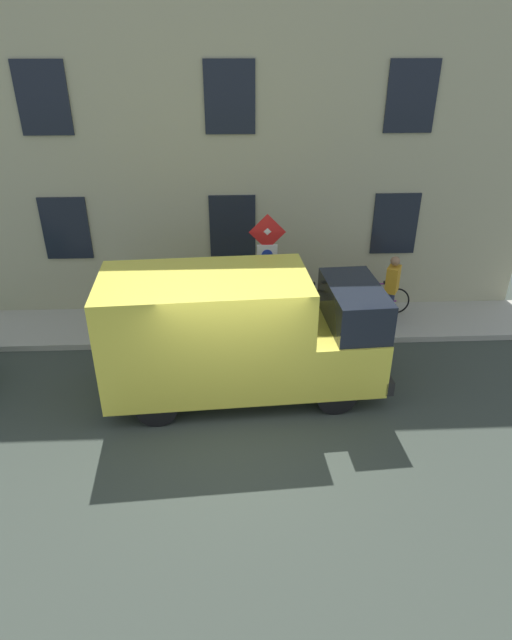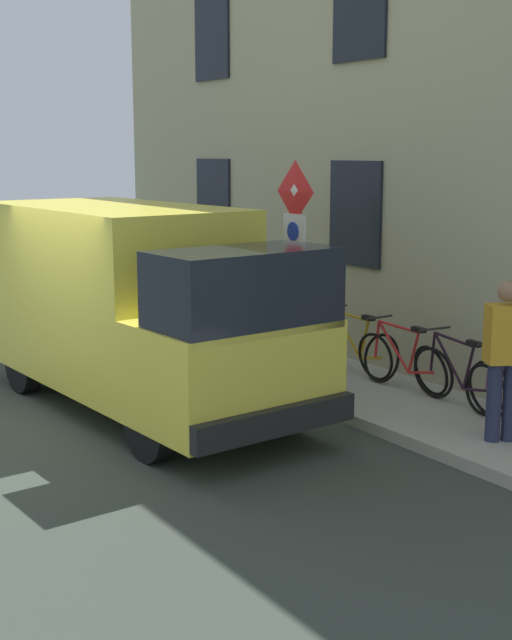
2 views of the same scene
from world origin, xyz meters
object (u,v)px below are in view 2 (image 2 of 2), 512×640
bicycle_black (458,377)px  pedestrian (505,355)px  bicycle_orange (355,348)px  delivery_van (138,303)px  sign_post_stacked (296,243)px  bicycle_red (403,361)px  litter_bin (289,347)px

bicycle_black → pedestrian: (-0.55, -1.14, 0.56)m
bicycle_black → bicycle_orange: same height
bicycle_orange → delivery_van: bearing=77.5°
bicycle_orange → pedestrian: 3.14m
sign_post_stacked → bicycle_orange: bearing=2.5°
bicycle_red → bicycle_black: bearing=178.6°
litter_bin → bicycle_orange: bearing=-16.8°
delivery_van → bicycle_orange: size_ratio=3.18×
bicycle_black → bicycle_red: bearing=7.2°
delivery_van → litter_bin: bearing=77.1°
delivery_van → bicycle_black: delivery_van is taller
bicycle_orange → litter_bin: (-0.93, 0.28, 0.08)m
sign_post_stacked → bicycle_red: 2.06m
bicycle_red → bicycle_orange: same height
bicycle_black → litter_bin: 2.37m
delivery_van → pedestrian: bearing=30.2°
bicycle_orange → pedestrian: pedestrian is taller
bicycle_red → litter_bin: bearing=35.5°
bicycle_red → bicycle_orange: (0.00, 0.95, 0.00)m
delivery_van → bicycle_red: delivery_van is taller
bicycle_black → pedestrian: pedestrian is taller
bicycle_orange → litter_bin: bearing=72.5°
delivery_van → bicycle_black: 3.99m
bicycle_black → bicycle_red: size_ratio=1.00×
delivery_van → pedestrian: size_ratio=3.16×
pedestrian → sign_post_stacked: bearing=38.4°
sign_post_stacked → bicycle_black: (1.07, -1.85, -1.52)m
sign_post_stacked → bicycle_black: sign_post_stacked is taller
sign_post_stacked → delivery_van: 2.14m
litter_bin → sign_post_stacked: bearing=-113.0°
sign_post_stacked → litter_bin: size_ratio=3.11×
bicycle_red → litter_bin: 1.54m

